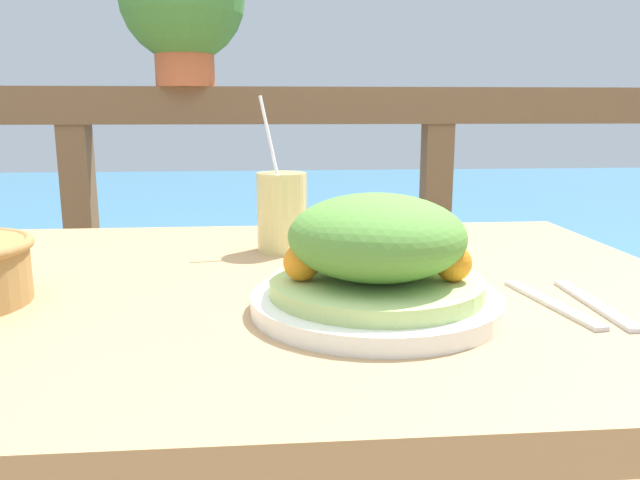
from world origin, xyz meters
TOP-DOWN VIEW (x-y plane):
  - patio_table at (0.00, 0.00)m, footprint 1.14×0.80m
  - railing_fence at (0.00, 0.82)m, footprint 2.80×0.08m
  - sea_backdrop at (0.00, 3.32)m, footprint 12.00×4.00m
  - salad_plate at (0.13, -0.13)m, footprint 0.28×0.28m
  - drink_glass at (0.04, 0.18)m, footprint 0.08×0.08m
  - potted_plant at (-0.18, 0.82)m, footprint 0.30×0.30m
  - fork at (0.34, -0.12)m, footprint 0.04×0.18m
  - knife at (0.38, -0.13)m, footprint 0.02×0.18m

SIDE VIEW (x-z plane):
  - sea_backdrop at x=0.00m, z-range 0.00..0.37m
  - patio_table at x=0.00m, z-range 0.27..1.01m
  - railing_fence at x=0.00m, z-range 0.22..1.23m
  - fork at x=0.34m, z-range 0.74..0.74m
  - knife at x=0.38m, z-range 0.74..0.74m
  - salad_plate at x=0.13m, z-range 0.73..0.86m
  - drink_glass at x=0.04m, z-range 0.68..0.92m
  - potted_plant at x=-0.18m, z-range 1.03..1.39m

